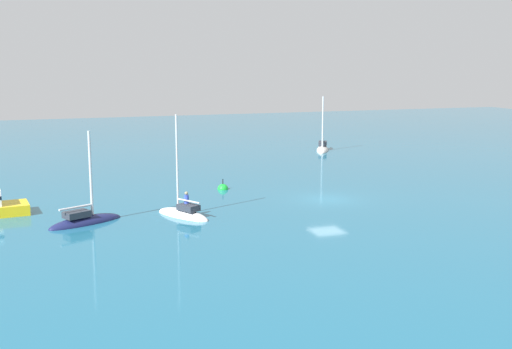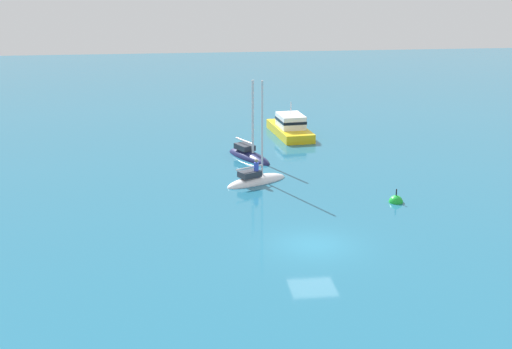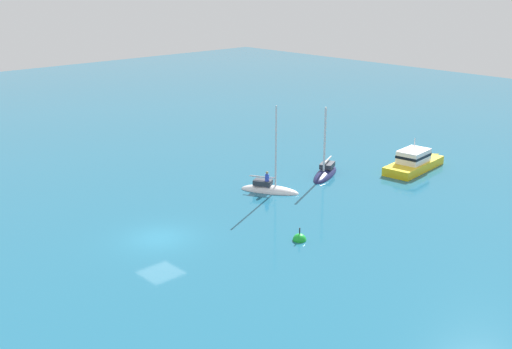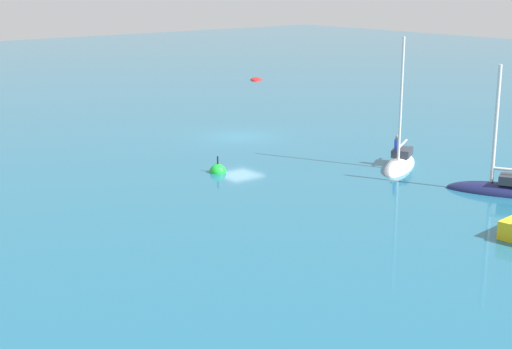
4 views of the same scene
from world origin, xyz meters
name	(u,v)px [view 1 (image 1 of 4)]	position (x,y,z in m)	size (l,w,h in m)	color
ground_plane	(328,199)	(0.00, 0.00, 0.00)	(160.00, 160.00, 0.00)	#1E607F
sloop	(85,221)	(18.12, 1.48, 0.13)	(5.34, 3.60, 6.52)	#191E4C
yacht	(322,149)	(-11.40, -25.24, 0.14)	(3.87, 5.81, 6.93)	silver
sailboat	(183,214)	(11.64, 1.70, 0.14)	(3.50, 4.77, 7.42)	white
channel_buoy	(223,189)	(6.43, -6.48, 0.00)	(0.90, 0.90, 1.31)	green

